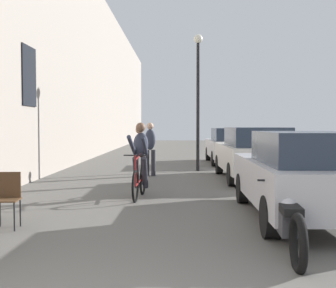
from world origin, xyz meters
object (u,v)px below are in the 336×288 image
object	(u,v)px
cyclist_on_bicycle	(140,162)
parked_motorcycle	(287,221)
street_lamp	(198,85)
parked_car_second	(253,153)
pedestrian_mid	(150,146)
pedestrian_near	(140,152)
parked_car_third	(230,145)
cafe_chair_mid_toward_street	(8,196)
parked_car_nearest	(302,174)

from	to	relation	value
cyclist_on_bicycle	parked_motorcycle	xyz separation A→B (m)	(2.28, -4.25, -0.41)
street_lamp	parked_car_second	world-z (taller)	street_lamp
pedestrian_mid	parked_car_second	xyz separation A→B (m)	(3.17, -0.95, -0.16)
pedestrian_near	parked_car_third	world-z (taller)	pedestrian_near
cafe_chair_mid_toward_street	pedestrian_near	world-z (taller)	pedestrian_near
street_lamp	parked_car_second	xyz separation A→B (m)	(1.54, -2.62, -2.29)
pedestrian_near	parked_motorcycle	world-z (taller)	pedestrian_near
cafe_chair_mid_toward_street	pedestrian_near	distance (m)	5.40
street_lamp	parked_car_third	distance (m)	4.08
cyclist_on_bicycle	parked_car_third	xyz separation A→B (m)	(3.13, 8.75, -0.02)
cafe_chair_mid_toward_street	parked_car_second	bearing A→B (deg)	50.92
cafe_chair_mid_toward_street	parked_car_third	world-z (taller)	parked_car_third
cafe_chair_mid_toward_street	pedestrian_mid	bearing A→B (deg)	75.51
street_lamp	parked_car_third	world-z (taller)	street_lamp
parked_car_nearest	parked_car_third	xyz separation A→B (m)	(0.10, 11.03, -0.01)
cafe_chair_mid_toward_street	street_lamp	size ratio (longest dim) A/B	0.18
cyclist_on_bicycle	pedestrian_near	xyz separation A→B (m)	(-0.19, 2.10, 0.11)
parked_car_nearest	street_lamp	bearing A→B (deg)	100.05
pedestrian_mid	street_lamp	bearing A→B (deg)	45.71
cafe_chair_mid_toward_street	parked_car_nearest	xyz separation A→B (m)	(4.89, 0.74, 0.28)
street_lamp	parked_motorcycle	size ratio (longest dim) A/B	2.28
pedestrian_near	parked_car_nearest	distance (m)	5.44
parked_car_nearest	parked_motorcycle	distance (m)	2.14
street_lamp	cafe_chair_mid_toward_street	bearing A→B (deg)	-111.53
street_lamp	parked_car_third	xyz separation A→B (m)	(1.53, 2.99, -2.32)
cyclist_on_bicycle	street_lamp	distance (m)	6.40
parked_car_nearest	parked_car_third	distance (m)	11.03
parked_motorcycle	cyclist_on_bicycle	bearing A→B (deg)	118.22
pedestrian_mid	street_lamp	xyz separation A→B (m)	(1.63, 1.67, 2.13)
cafe_chair_mid_toward_street	street_lamp	distance (m)	9.79
pedestrian_mid	parked_car_third	distance (m)	5.63
parked_motorcycle	parked_car_third	bearing A→B (deg)	86.24
pedestrian_near	street_lamp	bearing A→B (deg)	63.86
parked_car_third	cafe_chair_mid_toward_street	bearing A→B (deg)	-112.98
street_lamp	parked_car_third	size ratio (longest dim) A/B	1.14
cafe_chair_mid_toward_street	parked_car_nearest	world-z (taller)	parked_car_nearest
parked_car_third	parked_motorcycle	xyz separation A→B (m)	(-0.85, -13.00, -0.39)
cyclist_on_bicycle	parked_car_third	world-z (taller)	cyclist_on_bicycle
parked_motorcycle	pedestrian_mid	bearing A→B (deg)	105.41
parked_car_second	street_lamp	bearing A→B (deg)	120.50
pedestrian_mid	parked_car_second	world-z (taller)	pedestrian_mid
pedestrian_mid	parked_motorcycle	distance (m)	8.67
pedestrian_near	parked_motorcycle	bearing A→B (deg)	-68.74
street_lamp	parked_motorcycle	xyz separation A→B (m)	(0.67, -10.00, -2.70)
parked_car_third	pedestrian_near	bearing A→B (deg)	-116.54
parked_car_second	parked_motorcycle	world-z (taller)	parked_car_second
pedestrian_near	parked_car_nearest	xyz separation A→B (m)	(3.22, -4.38, -0.12)
pedestrian_mid	parked_car_nearest	bearing A→B (deg)	-64.42
pedestrian_mid	street_lamp	world-z (taller)	street_lamp
pedestrian_near	street_lamp	world-z (taller)	street_lamp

